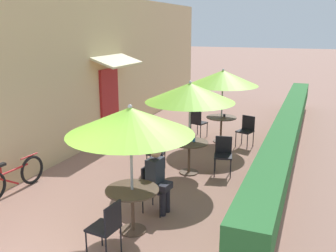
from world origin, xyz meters
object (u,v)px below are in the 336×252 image
cafe_chair_mid_right (155,151)px  cafe_chair_near_left (107,225)px  cafe_chair_near_right (152,184)px  patio_table_mid (189,149)px  patio_umbrella_mid (190,93)px  patio_umbrella_far (223,78)px  cafe_chair_far_right (198,121)px  patio_table_near (132,199)px  coffee_cup_far (224,116)px  coffee_cup_mid (194,140)px  seated_patron_near_right (158,177)px  patio_table_far (221,123)px  patio_umbrella_near (130,121)px  cafe_chair_mid_left (223,152)px  bicycle_leaning (13,177)px  cafe_chair_far_left (246,129)px

cafe_chair_mid_right → cafe_chair_near_left: bearing=-90.5°
cafe_chair_near_right → patio_table_mid: bearing=-174.4°
cafe_chair_near_right → cafe_chair_near_left: bearing=5.6°
patio_umbrella_mid → cafe_chair_mid_right: (-0.74, -0.24, -1.38)m
patio_umbrella_far → cafe_chair_far_right: (-0.77, 0.16, -1.38)m
patio_table_near → coffee_cup_far: bearing=87.8°
coffee_cup_mid → patio_umbrella_far: patio_umbrella_far is taller
coffee_cup_mid → patio_umbrella_far: size_ratio=0.04×
seated_patron_near_right → coffee_cup_mid: size_ratio=13.89×
seated_patron_near_right → patio_table_mid: (-0.09, 2.02, -0.11)m
coffee_cup_mid → patio_table_far: bearing=89.9°
patio_umbrella_near → cafe_chair_far_right: bearing=96.5°
coffee_cup_mid → patio_umbrella_near: bearing=-92.5°
patio_table_mid → cafe_chair_mid_left: (0.74, 0.24, -0.06)m
patio_table_near → patio_umbrella_mid: patio_umbrella_mid is taller
coffee_cup_mid → bicycle_leaning: 3.93m
patio_umbrella_far → cafe_chair_far_right: patio_umbrella_far is taller
cafe_chair_near_left → patio_umbrella_far: (0.13, 6.24, 1.38)m
cafe_chair_mid_right → cafe_chair_far_left: (1.60, 2.75, 0.00)m
patio_umbrella_mid → seated_patron_near_right: bearing=-87.6°
patio_table_near → bicycle_leaning: 2.99m
cafe_chair_near_left → patio_table_near: bearing=5.6°
coffee_cup_mid → patio_table_far: (0.00, 2.60, -0.22)m
patio_umbrella_near → cafe_chair_far_right: size_ratio=2.47×
cafe_chair_far_right → coffee_cup_far: 0.90m
seated_patron_near_right → coffee_cup_mid: seated_patron_near_right is taller
patio_table_far → coffee_cup_far: coffee_cup_far is taller
cafe_chair_near_right → cafe_chair_far_left: (0.88, 4.52, 0.00)m
patio_table_near → coffee_cup_mid: size_ratio=9.72×
patio_table_near → patio_umbrella_far: patio_umbrella_far is taller
seated_patron_near_right → patio_umbrella_far: 4.84m
cafe_chair_near_right → patio_umbrella_far: 4.88m
seated_patron_near_right → coffee_cup_mid: bearing=-173.7°
patio_table_near → cafe_chair_near_left: bearing=-90.7°
coffee_cup_far → coffee_cup_mid: bearing=-91.8°
patio_umbrella_mid → bicycle_leaning: (-2.98, -2.36, -1.56)m
patio_table_mid → patio_umbrella_far: bearing=88.1°
seated_patron_near_right → cafe_chair_near_right: bearing=-90.0°
patio_umbrella_near → seated_patron_near_right: size_ratio=1.72×
coffee_cup_mid → cafe_chair_far_left: (0.77, 2.45, -0.28)m
patio_table_far → cafe_chair_near_left: bearing=-91.2°
patio_table_far → cafe_chair_far_right: size_ratio=1.01×
patio_table_mid → cafe_chair_far_left: cafe_chair_far_left is taller
patio_table_far → bicycle_leaning: size_ratio=0.53×
cafe_chair_near_right → coffee_cup_mid: cafe_chair_near_right is taller
coffee_cup_far → cafe_chair_far_left: bearing=-13.7°
cafe_chair_mid_left → coffee_cup_far: 2.52m
patio_umbrella_near → bicycle_leaning: bearing=171.6°
cafe_chair_mid_right → patio_table_far: (0.83, 2.91, 0.06)m
cafe_chair_near_left → coffee_cup_far: (0.22, 6.25, 0.28)m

